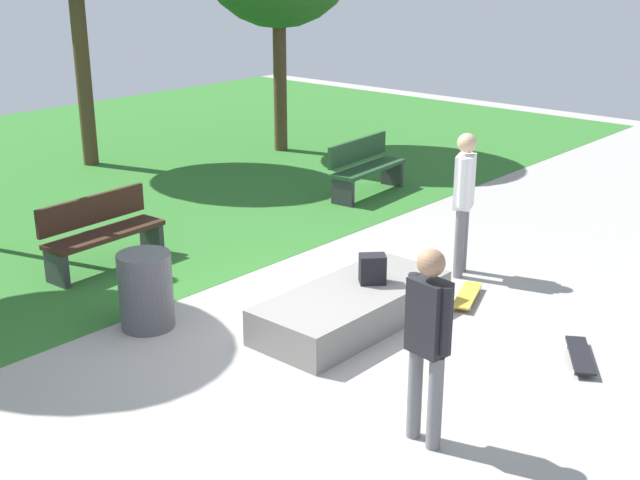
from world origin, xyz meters
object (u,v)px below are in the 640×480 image
(backpack_on_ledge, at_px, (372,269))
(park_bench_near_lamppost, at_px, (365,166))
(concrete_ledge, at_px, (353,307))
(skateboard_spare, at_px, (580,355))
(park_bench_center_lawn, at_px, (101,231))
(skater_watching, at_px, (464,193))
(skateboard_by_ledge, at_px, (467,295))
(trash_bin, at_px, (146,291))
(skater_performing_trick, at_px, (428,333))

(backpack_on_ledge, xyz_separation_m, park_bench_near_lamppost, (3.76, 3.08, -0.07))
(concrete_ledge, xyz_separation_m, backpack_on_ledge, (0.29, -0.03, 0.36))
(skateboard_spare, distance_m, park_bench_center_lawn, 5.90)
(concrete_ledge, relative_size, skater_watching, 1.29)
(skateboard_by_ledge, distance_m, park_bench_near_lamppost, 4.55)
(trash_bin, bearing_deg, skateboard_by_ledge, -37.63)
(park_bench_center_lawn, bearing_deg, skater_watching, -51.82)
(park_bench_near_lamppost, height_order, trash_bin, park_bench_near_lamppost)
(trash_bin, bearing_deg, concrete_ledge, -46.77)
(park_bench_near_lamppost, bearing_deg, skateboard_spare, -121.72)
(skateboard_spare, bearing_deg, park_bench_near_lamppost, 58.28)
(skater_watching, bearing_deg, park_bench_center_lawn, 128.18)
(backpack_on_ledge, bearing_deg, skater_watching, -137.57)
(trash_bin, bearing_deg, park_bench_near_lamppost, 14.61)
(skateboard_by_ledge, bearing_deg, concrete_ledge, 156.01)
(skateboard_spare, bearing_deg, skater_performing_trick, 170.86)
(park_bench_near_lamppost, distance_m, trash_bin, 5.74)
(skater_watching, distance_m, park_bench_center_lawn, 4.53)
(skateboard_by_ledge, bearing_deg, backpack_on_ledge, 151.74)
(backpack_on_ledge, distance_m, park_bench_center_lawn, 3.64)
(backpack_on_ledge, relative_size, skater_performing_trick, 0.19)
(skateboard_spare, height_order, trash_bin, trash_bin)
(skateboard_spare, bearing_deg, skater_watching, 60.44)
(backpack_on_ledge, distance_m, skater_watching, 1.79)
(skateboard_by_ledge, bearing_deg, skateboard_spare, -108.87)
(skateboard_by_ledge, bearing_deg, skater_watching, 38.26)
(skateboard_by_ledge, height_order, trash_bin, trash_bin)
(concrete_ledge, relative_size, skater_performing_trick, 1.37)
(skater_watching, bearing_deg, skateboard_by_ledge, -141.74)
(skater_performing_trick, bearing_deg, park_bench_center_lawn, 83.30)
(backpack_on_ledge, xyz_separation_m, skateboard_by_ledge, (1.06, -0.57, -0.49))
(concrete_ledge, xyz_separation_m, skateboard_spare, (0.79, -2.23, -0.13))
(concrete_ledge, xyz_separation_m, trash_bin, (-1.50, 1.60, 0.22))
(backpack_on_ledge, bearing_deg, park_bench_near_lamppost, -96.79)
(skater_watching, bearing_deg, skater_performing_trick, -152.12)
(skater_watching, xyz_separation_m, park_bench_center_lawn, (-2.78, 3.53, -0.57))
(concrete_ledge, distance_m, backpack_on_ledge, 0.46)
(concrete_ledge, relative_size, backpack_on_ledge, 7.18)
(park_bench_center_lawn, bearing_deg, skateboard_spare, -74.68)
(skateboard_by_ledge, bearing_deg, park_bench_near_lamppost, 53.44)
(skater_performing_trick, distance_m, skateboard_by_ledge, 3.16)
(skater_watching, distance_m, skateboard_spare, 2.66)
(skater_performing_trick, relative_size, skater_watching, 0.94)
(concrete_ledge, relative_size, skateboard_by_ledge, 2.80)
(backpack_on_ledge, xyz_separation_m, skater_performing_trick, (-1.68, -1.84, 0.42))
(skater_watching, bearing_deg, backpack_on_ledge, 178.52)
(skateboard_spare, height_order, park_bench_near_lamppost, park_bench_near_lamppost)
(backpack_on_ledge, relative_size, park_bench_near_lamppost, 0.20)
(park_bench_near_lamppost, relative_size, park_bench_center_lawn, 1.01)
(park_bench_near_lamppost, bearing_deg, skateboard_by_ledge, -126.56)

